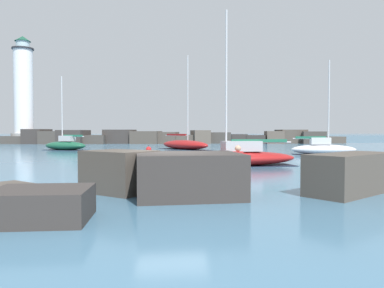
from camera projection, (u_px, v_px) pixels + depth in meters
ground_plane at (172, 193)px, 13.17m from camera, size 600.00×600.00×0.00m
open_sea_beyond at (170, 138)px, 125.85m from camera, size 400.00×116.00×0.01m
breakwater_jetty at (169, 138)px, 65.95m from camera, size 60.59×6.87×2.54m
lighthouse at (24, 96)px, 64.70m from camera, size 4.24×4.24×18.55m
foreground_rocks at (189, 178)px, 12.32m from camera, size 15.45×6.67×1.49m
sailboat_moored_0 at (185, 145)px, 44.53m from camera, size 6.60×7.57×11.05m
sailboat_moored_1 at (323, 148)px, 34.64m from camera, size 6.08×2.95×8.72m
sailboat_moored_3 at (66, 145)px, 42.97m from camera, size 5.61×3.74×8.47m
sailboat_moored_4 at (236, 157)px, 23.51m from camera, size 8.15×3.32×9.68m
mooring_buoy_orange_near at (149, 149)px, 38.92m from camera, size 0.57×0.57×0.77m
person_on_rocks at (238, 166)px, 13.33m from camera, size 0.36×0.22×1.68m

